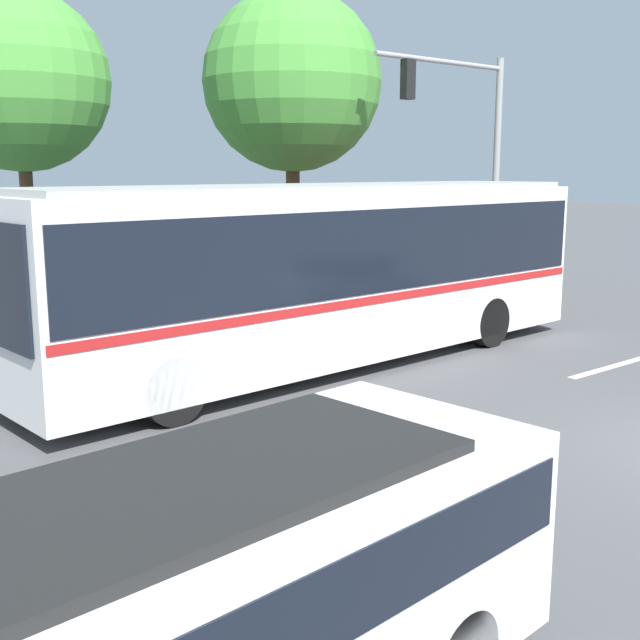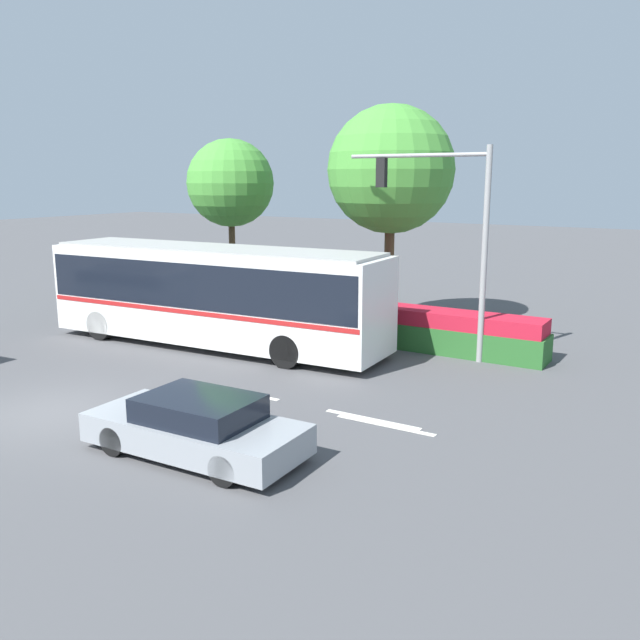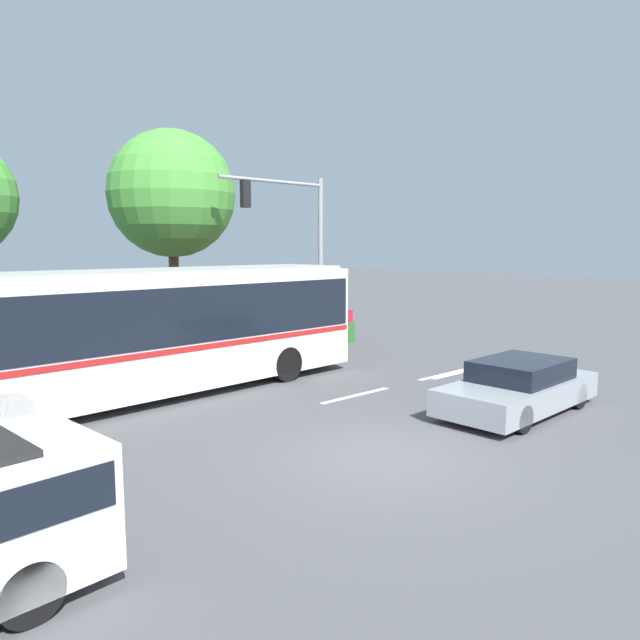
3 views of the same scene
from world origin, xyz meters
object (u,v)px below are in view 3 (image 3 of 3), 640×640
at_px(traffic_light_pole, 299,237).
at_px(sedan_foreground, 518,387).
at_px(city_bus, 156,324).
at_px(street_tree_centre, 172,195).

bearing_deg(traffic_light_pole, sedan_foreground, 81.12).
distance_m(city_bus, sedan_foreground, 9.05).
relative_size(city_bus, traffic_light_pole, 1.88).
bearing_deg(city_bus, sedan_foreground, 124.65).
xyz_separation_m(city_bus, sedan_foreground, (5.49, -7.07, -1.27)).
distance_m(sedan_foreground, traffic_light_pole, 10.47).
height_order(sedan_foreground, traffic_light_pole, traffic_light_pole).
height_order(traffic_light_pole, street_tree_centre, street_tree_centre).
bearing_deg(sedan_foreground, city_bus, -53.89).
relative_size(city_bus, sedan_foreground, 2.62).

